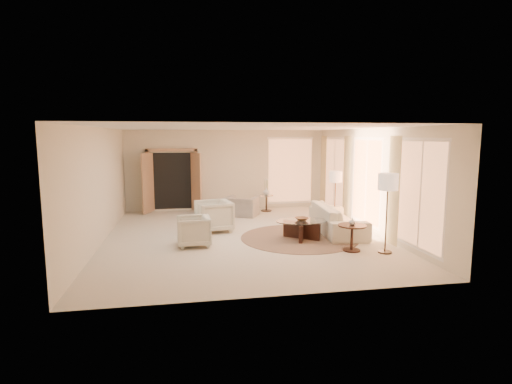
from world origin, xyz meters
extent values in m
cube|color=beige|center=(0.00, 0.00, -0.01)|extent=(7.00, 8.00, 0.02)
cube|color=white|center=(0.00, 0.00, 2.80)|extent=(7.00, 8.00, 0.02)
cube|color=beige|center=(0.00, 4.00, 1.40)|extent=(7.00, 0.04, 2.80)
cube|color=beige|center=(0.00, -4.00, 1.40)|extent=(7.00, 0.04, 2.80)
cube|color=beige|center=(-3.50, 0.00, 1.40)|extent=(0.04, 8.00, 2.80)
cube|color=beige|center=(3.50, 0.00, 1.40)|extent=(0.04, 8.00, 2.80)
cube|color=tan|center=(-1.90, 3.89, 1.08)|extent=(1.80, 0.12, 2.16)
cube|color=tan|center=(-2.70, 3.62, 1.03)|extent=(0.35, 0.66, 2.00)
cube|color=tan|center=(-1.10, 3.62, 1.03)|extent=(0.35, 0.66, 2.00)
cylinder|color=#452F24|center=(1.38, -0.43, 0.01)|extent=(3.81, 3.81, 0.01)
imported|color=beige|center=(2.57, 0.00, 0.37)|extent=(1.19, 2.59, 0.74)
imported|color=beige|center=(-0.72, 0.70, 0.47)|extent=(1.00, 1.05, 0.93)
imported|color=beige|center=(-1.30, -0.69, 0.39)|extent=(0.74, 0.79, 0.78)
imported|color=gray|center=(0.34, 2.63, 0.43)|extent=(1.17, 1.01, 0.86)
cube|color=black|center=(1.40, -0.54, 0.22)|extent=(0.82, 0.68, 0.43)
cube|color=black|center=(1.40, -0.54, 0.22)|extent=(0.40, 0.95, 0.43)
cylinder|color=white|center=(1.40, -0.54, 0.47)|extent=(1.62, 1.62, 0.02)
cylinder|color=black|center=(2.23, -1.76, 0.01)|extent=(0.40, 0.40, 0.03)
cylinder|color=black|center=(2.23, -1.76, 0.29)|extent=(0.06, 0.06, 0.57)
cylinder|color=black|center=(2.23, -1.76, 0.59)|extent=(0.64, 0.64, 0.03)
cylinder|color=#2E231C|center=(1.30, 3.35, 0.01)|extent=(0.37, 0.37, 0.03)
cylinder|color=#2E231C|center=(1.30, 3.35, 0.28)|extent=(0.06, 0.06, 0.53)
cylinder|color=white|center=(1.30, 3.35, 0.55)|extent=(0.49, 0.49, 0.03)
cylinder|color=#2E231C|center=(2.90, 1.04, 0.01)|extent=(0.27, 0.27, 0.03)
cylinder|color=#2E231C|center=(2.90, 1.04, 0.66)|extent=(0.03, 0.03, 1.33)
cylinder|color=beige|center=(2.90, 1.04, 1.40)|extent=(0.38, 0.38, 0.32)
cylinder|color=#2E231C|center=(2.90, -2.04, 0.02)|extent=(0.30, 0.30, 0.03)
cylinder|color=#2E231C|center=(2.90, -2.04, 0.76)|extent=(0.03, 0.03, 1.52)
cylinder|color=beige|center=(2.90, -2.04, 1.60)|extent=(0.43, 0.43, 0.37)
imported|color=brown|center=(1.40, -0.54, 0.52)|extent=(0.38, 0.38, 0.08)
imported|color=silver|center=(2.23, -1.76, 0.68)|extent=(0.15, 0.15, 0.16)
imported|color=silver|center=(1.30, 3.35, 0.69)|extent=(0.25, 0.25, 0.25)
camera|label=1|loc=(-1.47, -10.05, 2.59)|focal=28.00mm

